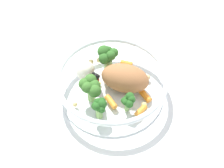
# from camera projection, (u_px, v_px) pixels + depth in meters

# --- Properties ---
(ground_plane) EXTENTS (2.40, 2.40, 0.00)m
(ground_plane) POSITION_uv_depth(u_px,v_px,m) (112.00, 100.00, 0.64)
(ground_plane) COLOR white
(food_container) EXTENTS (0.21, 0.21, 0.07)m
(food_container) POSITION_uv_depth(u_px,v_px,m) (111.00, 81.00, 0.63)
(food_container) COLOR white
(food_container) RESTS_ON ground_plane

